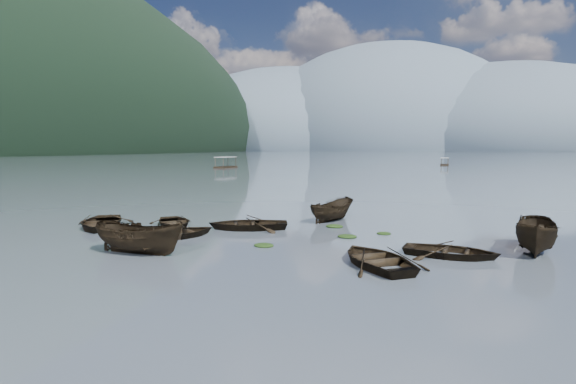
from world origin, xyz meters
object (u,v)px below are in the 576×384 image
(pontoon_centre, at_px, (445,165))
(pontoon_left, at_px, (226,168))
(rowboat_0, at_px, (101,227))
(rowboat_3, at_px, (377,265))

(pontoon_centre, bearing_deg, pontoon_left, -143.11)
(rowboat_0, relative_size, pontoon_left, 0.73)
(rowboat_0, xyz_separation_m, rowboat_3, (17.40, -4.25, 0.00))
(pontoon_centre, bearing_deg, rowboat_0, -98.32)
(pontoon_left, bearing_deg, rowboat_3, -54.66)
(rowboat_3, distance_m, pontoon_centre, 117.62)
(pontoon_left, xyz_separation_m, pontoon_centre, (53.03, 33.82, 0.00))
(rowboat_0, bearing_deg, rowboat_3, -41.49)
(pontoon_left, relative_size, pontoon_centre, 1.28)
(rowboat_3, relative_size, pontoon_left, 0.67)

